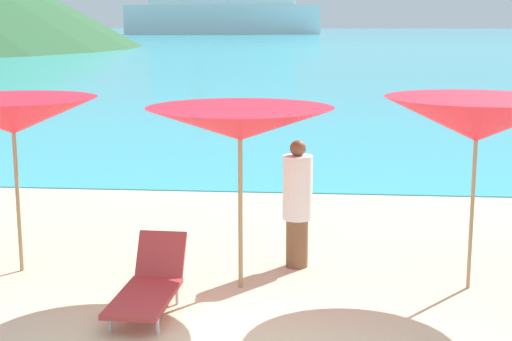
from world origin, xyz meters
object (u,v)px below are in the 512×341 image
object	(u,v)px
umbrella_4	(477,120)
lounge_chair_4	(149,285)
umbrella_2	(13,116)
beachgoer_2	(297,202)
umbrella_3	(240,124)
cruise_ship	(222,5)

from	to	relation	value
umbrella_4	lounge_chair_4	bearing A→B (deg)	-163.30
umbrella_2	beachgoer_2	world-z (taller)	umbrella_2
lounge_chair_4	beachgoer_2	xyz separation A→B (m)	(1.51, 1.68, 0.54)
umbrella_2	beachgoer_2	distance (m)	3.61
beachgoer_2	umbrella_3	bearing A→B (deg)	-92.57
umbrella_3	umbrella_4	xyz separation A→B (m)	(2.64, 0.21, 0.05)
umbrella_2	cruise_ship	world-z (taller)	cruise_ship
umbrella_2	lounge_chair_4	distance (m)	2.78
umbrella_2	cruise_ship	xyz separation A→B (m)	(-25.25, 206.00, 6.01)
umbrella_3	umbrella_4	size ratio (longest dim) A/B	0.94
umbrella_4	beachgoer_2	distance (m)	2.39
umbrella_2	lounge_chair_4	xyz separation A→B (m)	(1.90, -1.20, -1.64)
umbrella_3	umbrella_4	world-z (taller)	umbrella_4
umbrella_3	lounge_chair_4	xyz separation A→B (m)	(-0.88, -0.85, -1.62)
umbrella_2	umbrella_3	xyz separation A→B (m)	(2.78, -0.35, -0.02)
lounge_chair_4	cruise_ship	xyz separation A→B (m)	(-27.15, 207.20, 7.65)
umbrella_2	lounge_chair_4	world-z (taller)	umbrella_2
umbrella_2	umbrella_4	bearing A→B (deg)	-1.51
umbrella_3	cruise_ship	distance (m)	208.33
umbrella_3	cruise_ship	world-z (taller)	cruise_ship
umbrella_3	lounge_chair_4	distance (m)	2.03
umbrella_4	cruise_ship	world-z (taller)	cruise_ship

